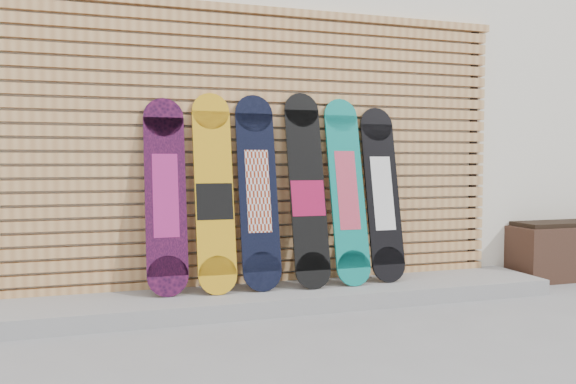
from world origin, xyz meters
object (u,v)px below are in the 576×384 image
at_px(snowboard_5, 382,193).
at_px(snowboard_2, 258,191).
at_px(snowboard_3, 307,190).
at_px(snowboard_4, 347,190).
at_px(snowboard_0, 166,196).
at_px(snowboard_1, 214,193).
at_px(planter_box, 567,250).

bearing_deg(snowboard_5, snowboard_2, -179.71).
bearing_deg(snowboard_3, snowboard_4, 0.98).
distance_m(snowboard_2, snowboard_3, 0.39).
distance_m(snowboard_0, snowboard_4, 1.41).
relative_size(snowboard_1, snowboard_2, 1.00).
xyz_separation_m(snowboard_0, snowboard_3, (1.07, -0.04, 0.03)).
height_order(planter_box, snowboard_3, snowboard_3).
xyz_separation_m(planter_box, snowboard_1, (-3.34, -0.09, 0.59)).
bearing_deg(snowboard_1, snowboard_3, -1.28).
xyz_separation_m(snowboard_1, snowboard_3, (0.72, -0.02, 0.01)).
distance_m(snowboard_0, snowboard_5, 1.73).
bearing_deg(snowboard_3, snowboard_2, 176.96).
height_order(snowboard_0, snowboard_5, snowboard_0).
bearing_deg(snowboard_4, snowboard_2, 178.82).
height_order(snowboard_0, snowboard_2, snowboard_2).
distance_m(snowboard_2, snowboard_5, 1.05).
bearing_deg(snowboard_3, snowboard_0, 177.73).
bearing_deg(snowboard_1, snowboard_4, -0.57).
bearing_deg(snowboard_0, snowboard_3, -2.27).
bearing_deg(snowboard_2, snowboard_5, 0.29).
relative_size(planter_box, snowboard_2, 0.79).
xyz_separation_m(snowboard_1, snowboard_5, (1.38, 0.01, -0.03)).
xyz_separation_m(snowboard_2, snowboard_5, (1.05, 0.01, -0.03)).
height_order(snowboard_0, snowboard_3, snowboard_3).
distance_m(snowboard_2, snowboard_4, 0.73).
bearing_deg(snowboard_0, planter_box, 0.93).
relative_size(planter_box, snowboard_3, 0.78).
bearing_deg(snowboard_1, snowboard_5, 0.41).
xyz_separation_m(planter_box, snowboard_2, (-3.00, -0.08, 0.60)).
bearing_deg(snowboard_4, snowboard_1, 179.43).
xyz_separation_m(snowboard_0, snowboard_4, (1.41, -0.04, 0.02)).
xyz_separation_m(snowboard_0, snowboard_1, (0.35, -0.03, 0.01)).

